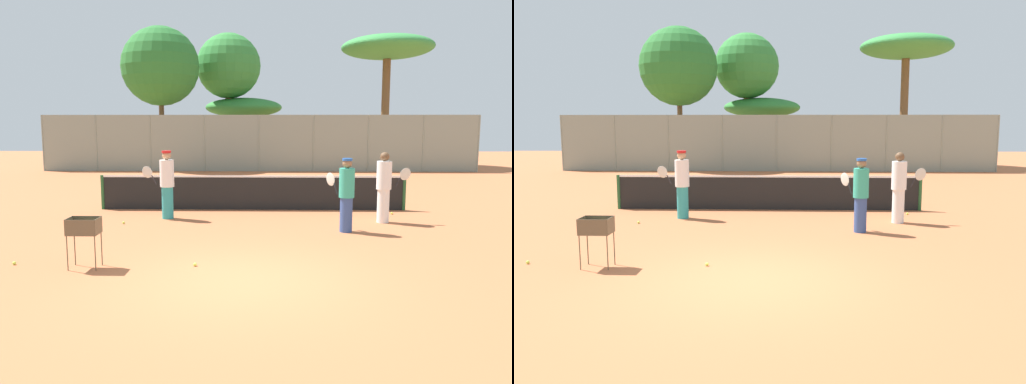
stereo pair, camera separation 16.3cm
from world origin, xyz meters
TOP-DOWN VIEW (x-y plane):
  - ground_plane at (0.00, 0.00)m, footprint 80.00×80.00m
  - tennis_net at (0.00, 7.12)m, footprint 9.45×0.10m
  - back_fence at (-0.00, 19.66)m, footprint 24.32×0.08m
  - tree_0 at (-5.76, 21.45)m, footprint 4.55×4.55m
  - tree_1 at (7.97, 24.07)m, footprint 5.72×5.72m
  - tree_2 at (-1.10, 25.64)m, footprint 5.11×5.11m
  - tree_3 at (-2.03, 24.74)m, footprint 4.14×4.14m
  - player_white_outfit at (3.59, 5.19)m, footprint 0.96×0.40m
  - player_red_cap at (-2.35, 5.63)m, footprint 0.96×0.39m
  - player_yellow_shirt at (2.39, 3.98)m, footprint 0.67×0.78m
  - ball_cart at (-2.92, 0.76)m, footprint 0.56×0.41m
  - tennis_ball_0 at (-0.91, 0.90)m, footprint 0.07×0.07m
  - tennis_ball_1 at (-2.45, 6.76)m, footprint 0.07×0.07m
  - tennis_ball_2 at (-4.35, 0.92)m, footprint 0.07×0.07m
  - tennis_ball_3 at (4.13, 6.40)m, footprint 0.07×0.07m
  - tennis_ball_4 at (-3.38, 4.84)m, footprint 0.07×0.07m
  - parked_car at (-4.51, 23.74)m, footprint 4.20×1.70m

SIDE VIEW (x-z plane):
  - ground_plane at x=0.00m, z-range 0.00..0.00m
  - tennis_ball_0 at x=-0.91m, z-range 0.00..0.07m
  - tennis_ball_1 at x=-2.45m, z-range 0.00..0.07m
  - tennis_ball_2 at x=-4.35m, z-range 0.00..0.07m
  - tennis_ball_3 at x=4.13m, z-range 0.00..0.07m
  - tennis_ball_4 at x=-3.38m, z-range 0.00..0.07m
  - tennis_net at x=0.00m, z-range 0.02..1.09m
  - parked_car at x=-4.51m, z-range -0.14..1.46m
  - ball_cart at x=-2.92m, z-range 0.24..1.18m
  - player_yellow_shirt at x=2.39m, z-range 0.03..1.86m
  - player_white_outfit at x=3.59m, z-range 0.03..1.93m
  - player_red_cap at x=-2.35m, z-range 0.04..1.95m
  - back_fence at x=0.00m, z-range 0.00..3.13m
  - tree_2 at x=-1.10m, z-range 1.52..5.87m
  - tree_0 at x=-5.76m, z-range 1.82..10.06m
  - tree_3 at x=-2.03m, z-range 2.07..10.48m
  - tree_1 at x=7.97m, z-range 3.20..11.29m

